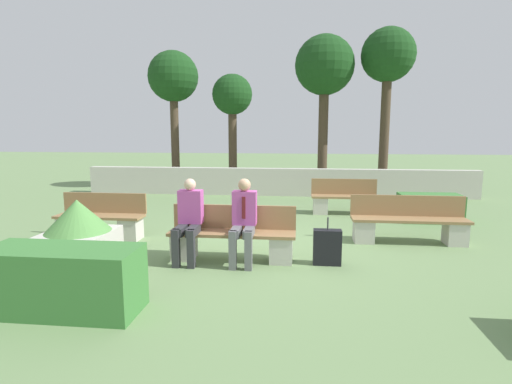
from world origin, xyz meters
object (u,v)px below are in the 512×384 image
at_px(person_seated_man, 244,217).
at_px(tree_leftmost, 173,80).
at_px(tree_rightmost, 388,60).
at_px(person_seated_woman, 189,216).
at_px(bench_back, 101,222).
at_px(tree_center_right, 325,68).
at_px(bench_front, 232,239).
at_px(bench_right_side, 409,224).
at_px(bench_left_side, 344,201).
at_px(planter_corner_left, 79,237).
at_px(tree_center_left, 232,99).
at_px(suitcase, 327,247).

height_order(person_seated_man, tree_leftmost, tree_leftmost).
bearing_deg(tree_rightmost, tree_leftmost, -177.76).
bearing_deg(person_seated_woman, tree_leftmost, 108.84).
height_order(bench_back, tree_center_right, tree_center_right).
xyz_separation_m(bench_front, bench_right_side, (3.13, 1.35, 0.00)).
height_order(bench_left_side, bench_right_side, same).
bearing_deg(tree_leftmost, bench_right_side, -45.30).
bearing_deg(tree_center_right, tree_leftmost, -177.11).
distance_m(planter_corner_left, tree_center_left, 9.35).
xyz_separation_m(person_seated_woman, tree_center_left, (-0.66, 8.17, 2.47)).
bearing_deg(person_seated_man, bench_right_side, 27.07).
relative_size(bench_front, bench_right_side, 0.97).
xyz_separation_m(suitcase, tree_center_right, (0.36, 8.38, 3.95)).
bearing_deg(tree_center_right, bench_left_side, -85.67).
bearing_deg(suitcase, bench_back, 165.68).
relative_size(bench_left_side, tree_center_right, 0.31).
relative_size(person_seated_woman, suitcase, 1.75).
bearing_deg(bench_right_side, suitcase, -131.87).
distance_m(bench_left_side, tree_center_right, 5.88).
relative_size(bench_right_side, tree_center_right, 0.39).
bearing_deg(bench_left_side, bench_back, -151.96).
bearing_deg(suitcase, tree_leftmost, 121.60).
relative_size(person_seated_man, tree_rightmost, 0.24).
xyz_separation_m(person_seated_woman, planter_corner_left, (-1.43, -0.77, -0.18)).
distance_m(person_seated_woman, tree_center_left, 8.56).
relative_size(bench_front, tree_center_left, 0.51).
height_order(bench_front, bench_left_side, same).
bearing_deg(person_seated_man, tree_center_left, 100.70).
xyz_separation_m(bench_back, tree_rightmost, (6.79, 7.30, 4.15)).
xyz_separation_m(bench_back, tree_center_right, (4.66, 7.28, 3.90)).
relative_size(planter_corner_left, tree_center_left, 0.27).
height_order(bench_front, tree_center_left, tree_center_left).
relative_size(person_seated_man, tree_center_right, 0.25).
xyz_separation_m(bench_front, tree_leftmost, (-3.46, 8.02, 3.55)).
bearing_deg(planter_corner_left, tree_leftmost, 98.63).
xyz_separation_m(bench_left_side, person_seated_man, (-2.01, -4.05, 0.41)).
xyz_separation_m(bench_left_side, person_seated_woman, (-2.89, -4.05, 0.40)).
xyz_separation_m(bench_right_side, person_seated_man, (-2.93, -1.50, 0.39)).
bearing_deg(tree_rightmost, planter_corner_left, -123.59).
bearing_deg(bench_right_side, tree_center_left, 130.03).
bearing_deg(bench_right_side, planter_corner_left, -150.44).
relative_size(tree_center_left, tree_center_right, 0.76).
distance_m(planter_corner_left, suitcase, 3.74).
height_order(bench_front, person_seated_man, person_seated_man).
xyz_separation_m(person_seated_man, person_seated_woman, (-0.89, -0.00, -0.01)).
bearing_deg(suitcase, bench_front, 176.56).
relative_size(bench_left_side, planter_corner_left, 1.49).
distance_m(bench_right_side, bench_back, 5.92).
bearing_deg(bench_front, suitcase, -3.44).
relative_size(bench_front, tree_leftmost, 0.42).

